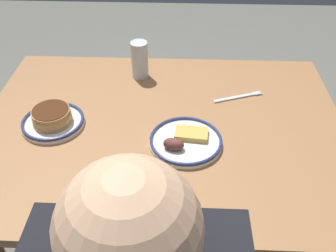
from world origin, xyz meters
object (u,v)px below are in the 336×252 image
Objects in this scene: plate_near_main at (53,119)px; plate_center_pancakes at (185,141)px; fork_near at (239,97)px; drinking_glass at (140,62)px.

plate_near_main is 0.90× the size of plate_center_pancakes.
plate_near_main is 0.67m from fork_near.
plate_near_main is at bearing 16.31° from fork_near.
fork_near is at bearing -163.69° from plate_near_main.
plate_center_pancakes is 0.34m from fork_near.
plate_near_main is at bearing 50.86° from drinking_glass.
drinking_glass is at bearing -129.14° from plate_near_main.
plate_near_main is at bearing -10.35° from plate_center_pancakes.
drinking_glass is 0.78× the size of fork_near.
plate_center_pancakes is (-0.45, 0.08, -0.01)m from plate_near_main.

